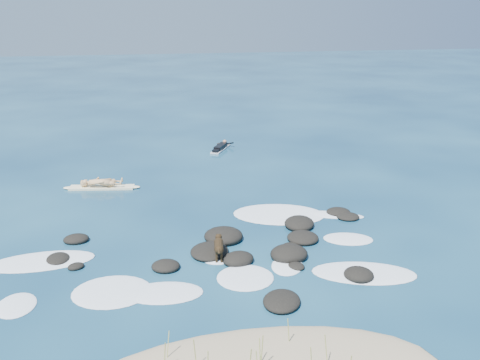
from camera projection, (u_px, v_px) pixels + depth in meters
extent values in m
plane|color=#0A2642|center=(210.00, 239.00, 19.91)|extent=(160.00, 160.00, 0.00)
cylinder|color=#979D4B|center=(262.00, 355.00, 12.27)|extent=(0.08, 0.05, 1.05)
cylinder|color=#979D4B|center=(195.00, 356.00, 12.32)|extent=(0.10, 0.04, 0.93)
cylinder|color=#979D4B|center=(260.00, 354.00, 12.50)|extent=(0.04, 0.21, 0.78)
cylinder|color=#979D4B|center=(326.00, 353.00, 12.45)|extent=(0.10, 0.20, 0.90)
cylinder|color=#979D4B|center=(168.00, 346.00, 12.85)|extent=(0.13, 0.19, 0.73)
cylinder|color=#979D4B|center=(289.00, 332.00, 13.36)|extent=(0.09, 0.07, 0.78)
cylinder|color=#979D4B|center=(165.00, 359.00, 12.31)|extent=(0.09, 0.05, 0.84)
ellipsoid|color=black|center=(338.00, 212.00, 22.26)|extent=(1.08, 0.99, 0.32)
ellipsoid|color=black|center=(238.00, 259.00, 18.06)|extent=(1.29, 1.15, 0.47)
ellipsoid|color=black|center=(299.00, 224.00, 21.00)|extent=(1.59, 1.72, 0.47)
ellipsoid|color=black|center=(348.00, 217.00, 21.82)|extent=(1.14, 1.07, 0.26)
ellipsoid|color=black|center=(291.00, 247.00, 19.13)|extent=(0.78, 0.86, 0.18)
ellipsoid|color=black|center=(282.00, 301.00, 15.55)|extent=(1.56, 1.66, 0.35)
ellipsoid|color=black|center=(359.00, 275.00, 17.05)|extent=(1.06, 1.08, 0.41)
ellipsoid|color=black|center=(289.00, 254.00, 18.37)|extent=(1.46, 1.34, 0.58)
ellipsoid|color=black|center=(210.00, 251.00, 18.70)|extent=(1.76, 1.88, 0.36)
ellipsoid|color=black|center=(223.00, 236.00, 19.82)|extent=(1.61, 1.59, 0.54)
ellipsoid|color=black|center=(296.00, 266.00, 17.70)|extent=(0.71, 0.75, 0.22)
ellipsoid|color=black|center=(76.00, 239.00, 19.67)|extent=(0.96, 0.79, 0.35)
ellipsoid|color=black|center=(76.00, 267.00, 17.68)|extent=(0.70, 0.65, 0.23)
ellipsoid|color=black|center=(166.00, 266.00, 17.64)|extent=(1.13, 1.08, 0.35)
ellipsoid|color=black|center=(58.00, 259.00, 18.20)|extent=(0.88, 1.03, 0.26)
ellipsoid|color=black|center=(303.00, 238.00, 19.77)|extent=(1.51, 1.52, 0.37)
ellipsoid|color=white|center=(41.00, 261.00, 18.13)|extent=(3.65, 1.74, 0.12)
ellipsoid|color=white|center=(112.00, 292.00, 16.22)|extent=(2.64, 2.32, 0.12)
ellipsoid|color=white|center=(127.00, 295.00, 16.02)|extent=(2.84, 1.09, 0.12)
ellipsoid|color=white|center=(245.00, 278.00, 17.06)|extent=(2.05, 2.00, 0.12)
ellipsoid|color=white|center=(94.00, 292.00, 16.20)|extent=(1.64, 1.67, 0.12)
ellipsoid|color=white|center=(164.00, 293.00, 16.15)|extent=(2.53, 1.66, 0.12)
ellipsoid|color=white|center=(348.00, 239.00, 19.87)|extent=(2.09, 1.62, 0.12)
ellipsoid|color=white|center=(16.00, 305.00, 15.48)|extent=(1.16, 1.48, 0.12)
ellipsoid|color=white|center=(331.00, 215.00, 22.15)|extent=(2.82, 1.77, 0.12)
ellipsoid|color=white|center=(279.00, 214.00, 22.22)|extent=(4.30, 3.29, 0.12)
ellipsoid|color=white|center=(364.00, 273.00, 17.34)|extent=(3.71, 2.49, 0.12)
ellipsoid|color=white|center=(287.00, 266.00, 17.85)|extent=(1.54, 1.79, 0.12)
ellipsoid|color=white|center=(219.00, 259.00, 18.32)|extent=(1.10, 0.90, 0.12)
cube|color=#F7F1C5|center=(102.00, 187.00, 25.34)|extent=(3.08, 1.09, 0.10)
ellipsoid|color=#F7F1C5|center=(134.00, 187.00, 25.40)|extent=(0.65, 0.43, 0.11)
ellipsoid|color=#F7F1C5|center=(70.00, 188.00, 25.28)|extent=(0.65, 0.43, 0.11)
imported|color=tan|center=(100.00, 167.00, 25.02)|extent=(0.57, 0.78, 1.96)
cube|color=silver|center=(221.00, 149.00, 32.12)|extent=(1.51, 2.20, 0.08)
ellipsoid|color=silver|center=(226.00, 145.00, 33.13)|extent=(0.47, 0.56, 0.08)
cube|color=black|center=(221.00, 147.00, 32.07)|extent=(1.01, 1.40, 0.22)
sphere|color=#AB735A|center=(225.00, 142.00, 32.75)|extent=(0.32, 0.32, 0.23)
cylinder|color=black|center=(221.00, 143.00, 33.01)|extent=(0.57, 0.14, 0.25)
cylinder|color=black|center=(230.00, 143.00, 32.85)|extent=(0.42, 0.49, 0.25)
cube|color=black|center=(216.00, 150.00, 31.39)|extent=(0.57, 0.65, 0.14)
cylinder|color=black|center=(219.00, 246.00, 18.06)|extent=(0.40, 0.68, 0.31)
sphere|color=black|center=(219.00, 242.00, 18.33)|extent=(0.37, 0.37, 0.33)
sphere|color=black|center=(219.00, 250.00, 17.79)|extent=(0.33, 0.33, 0.29)
sphere|color=black|center=(219.00, 237.00, 18.48)|extent=(0.26, 0.26, 0.23)
cone|color=black|center=(218.00, 236.00, 18.61)|extent=(0.14, 0.16, 0.12)
cone|color=black|center=(217.00, 235.00, 18.43)|extent=(0.12, 0.09, 0.11)
cone|color=black|center=(220.00, 235.00, 18.44)|extent=(0.12, 0.09, 0.11)
cylinder|color=black|center=(216.00, 252.00, 18.37)|extent=(0.09, 0.09, 0.42)
cylinder|color=black|center=(221.00, 252.00, 18.38)|extent=(0.09, 0.09, 0.42)
cylinder|color=black|center=(217.00, 258.00, 17.95)|extent=(0.09, 0.09, 0.42)
cylinder|color=black|center=(221.00, 258.00, 17.96)|extent=(0.09, 0.09, 0.42)
cylinder|color=black|center=(219.00, 250.00, 17.63)|extent=(0.10, 0.31, 0.18)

